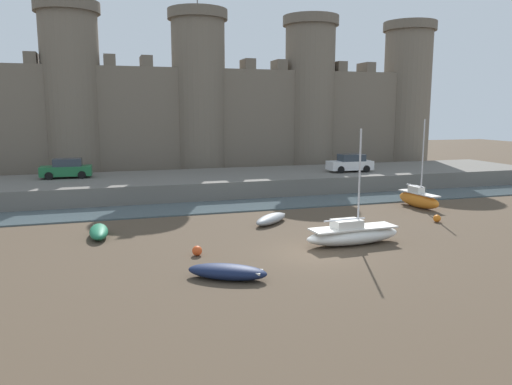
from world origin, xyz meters
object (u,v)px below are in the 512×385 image
object	(u,v)px
rowboat_foreground_centre	(227,271)
car_quay_centre_east	(67,169)
rowboat_midflat_left	(99,231)
mooring_buoy_mid_mud	(437,218)
rowboat_midflat_centre	(271,219)
car_quay_east	(350,163)
sailboat_foreground_right	(418,199)
sailboat_near_channel_right	(353,234)
mooring_buoy_off_centre	(197,251)

from	to	relation	value
rowboat_foreground_centre	car_quay_centre_east	size ratio (longest dim) A/B	0.87
rowboat_foreground_centre	rowboat_midflat_left	xyz separation A→B (m)	(-5.26, 9.02, 0.01)
mooring_buoy_mid_mud	car_quay_centre_east	distance (m)	29.39
rowboat_midflat_centre	car_quay_centre_east	distance (m)	19.93
car_quay_centre_east	car_quay_east	bearing A→B (deg)	-7.23
rowboat_midflat_left	car_quay_centre_east	size ratio (longest dim) A/B	0.76
rowboat_midflat_centre	car_quay_centre_east	bearing A→B (deg)	130.84
sailboat_foreground_right	rowboat_foreground_centre	bearing A→B (deg)	-146.97
sailboat_near_channel_right	car_quay_east	xyz separation A→B (m)	(9.18, 17.87, 1.71)
car_quay_centre_east	sailboat_near_channel_right	bearing A→B (deg)	-53.50
car_quay_centre_east	mooring_buoy_off_centre	bearing A→B (deg)	-70.81
sailboat_foreground_right	mooring_buoy_mid_mud	xyz separation A→B (m)	(-1.80, -4.60, -0.42)
sailboat_foreground_right	rowboat_midflat_left	bearing A→B (deg)	-174.32
car_quay_centre_east	car_quay_east	size ratio (longest dim) A/B	1.00
sailboat_near_channel_right	sailboat_foreground_right	bearing A→B (deg)	39.27
sailboat_foreground_right	sailboat_near_channel_right	size ratio (longest dim) A/B	1.05
rowboat_foreground_centre	mooring_buoy_off_centre	size ratio (longest dim) A/B	7.30
sailboat_near_channel_right	mooring_buoy_mid_mud	size ratio (longest dim) A/B	12.77
sailboat_near_channel_right	rowboat_foreground_centre	bearing A→B (deg)	-156.06
rowboat_foreground_centre	car_quay_east	bearing A→B (deg)	51.52
sailboat_near_channel_right	mooring_buoy_mid_mud	distance (m)	8.41
car_quay_centre_east	mooring_buoy_mid_mud	bearing A→B (deg)	-37.35
rowboat_foreground_centre	rowboat_midflat_left	bearing A→B (deg)	120.25
rowboat_midflat_centre	mooring_buoy_mid_mud	bearing A→B (deg)	-15.04
rowboat_midflat_left	mooring_buoy_off_centre	size ratio (longest dim) A/B	6.38
rowboat_midflat_centre	rowboat_midflat_left	bearing A→B (deg)	-177.66
car_quay_east	mooring_buoy_off_centre	bearing A→B (deg)	-135.07
mooring_buoy_mid_mud	mooring_buoy_off_centre	world-z (taller)	mooring_buoy_off_centre
rowboat_foreground_centre	rowboat_midflat_centre	size ratio (longest dim) A/B	1.15
rowboat_midflat_centre	sailboat_foreground_right	xyz separation A→B (m)	(12.13, 1.82, 0.35)
sailboat_near_channel_right	mooring_buoy_off_centre	size ratio (longest dim) A/B	12.45
rowboat_midflat_left	sailboat_near_channel_right	bearing A→B (deg)	-23.16
rowboat_foreground_centre	sailboat_foreground_right	world-z (taller)	sailboat_foreground_right
rowboat_midflat_centre	sailboat_near_channel_right	bearing A→B (deg)	-66.79
car_quay_centre_east	rowboat_midflat_left	bearing A→B (deg)	-80.73
car_quay_centre_east	sailboat_foreground_right	bearing A→B (deg)	-27.71
sailboat_near_channel_right	car_quay_centre_east	bearing A→B (deg)	126.50
rowboat_midflat_left	sailboat_foreground_right	xyz separation A→B (m)	(22.59, 2.25, 0.31)
rowboat_midflat_left	mooring_buoy_off_centre	bearing A→B (deg)	-48.14
rowboat_midflat_centre	car_quay_centre_east	xyz separation A→B (m)	(-12.97, 15.01, 1.96)
rowboat_midflat_left	sailboat_near_channel_right	world-z (taller)	sailboat_near_channel_right
rowboat_midflat_left	car_quay_east	bearing A→B (deg)	28.98
rowboat_foreground_centre	car_quay_centre_east	xyz separation A→B (m)	(-7.78, 24.45, 1.93)
sailboat_foreground_right	car_quay_centre_east	world-z (taller)	sailboat_foreground_right
sailboat_foreground_right	car_quay_east	distance (m)	10.19
rowboat_midflat_left	rowboat_foreground_centre	bearing A→B (deg)	-59.75
mooring_buoy_off_centre	sailboat_foreground_right	bearing A→B (deg)	22.57
rowboat_midflat_centre	mooring_buoy_off_centre	xyz separation A→B (m)	(-5.79, -5.63, -0.07)
sailboat_foreground_right	car_quay_centre_east	size ratio (longest dim) A/B	1.56
rowboat_midflat_left	car_quay_east	xyz separation A→B (m)	(22.21, 12.30, 1.92)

